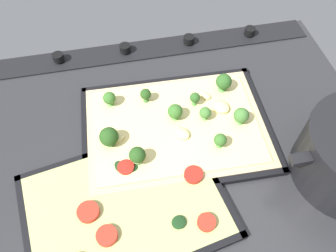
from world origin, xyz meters
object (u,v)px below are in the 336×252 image
(baking_tray_back, at_px, (125,206))
(veggie_pizza_back, at_px, (125,207))
(baking_tray_front, at_px, (176,129))
(broccoli_pizza, at_px, (175,125))

(baking_tray_back, height_order, veggie_pizza_back, veggie_pizza_back)
(baking_tray_front, xyz_separation_m, broccoli_pizza, (0.00, -0.00, 0.01))
(baking_tray_back, xyz_separation_m, veggie_pizza_back, (0.00, 0.00, 0.01))
(broccoli_pizza, xyz_separation_m, veggie_pizza_back, (0.13, 0.16, -0.01))
(baking_tray_front, relative_size, veggie_pizza_back, 1.08)
(baking_tray_front, relative_size, broccoli_pizza, 1.06)
(broccoli_pizza, height_order, baking_tray_back, broccoli_pizza)
(baking_tray_front, relative_size, baking_tray_back, 1.01)
(broccoli_pizza, bearing_deg, veggie_pizza_back, 50.67)
(baking_tray_front, height_order, broccoli_pizza, broccoli_pizza)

